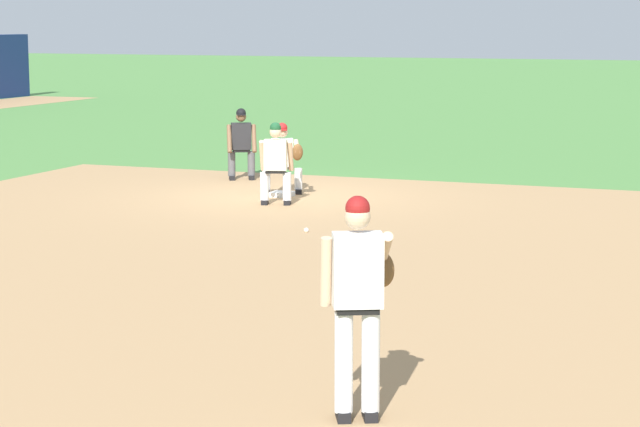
# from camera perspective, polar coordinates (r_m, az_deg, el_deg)

# --- Properties ---
(ground_plane) EXTENTS (160.00, 160.00, 0.00)m
(ground_plane) POSITION_cam_1_polar(r_m,az_deg,el_deg) (23.03, -1.75, 0.78)
(ground_plane) COLOR #518942
(infield_dirt_patch) EXTENTS (18.00, 18.00, 0.01)m
(infield_dirt_patch) POSITION_cam_1_polar(r_m,az_deg,el_deg) (16.62, -0.70, -2.38)
(infield_dirt_patch) COLOR tan
(infield_dirt_patch) RESTS_ON ground
(first_base_bag) EXTENTS (0.38, 0.38, 0.09)m
(first_base_bag) POSITION_cam_1_polar(r_m,az_deg,el_deg) (23.02, -1.76, 0.89)
(first_base_bag) COLOR white
(first_base_bag) RESTS_ON ground
(baseball) EXTENTS (0.07, 0.07, 0.07)m
(baseball) POSITION_cam_1_polar(r_m,az_deg,el_deg) (19.16, -0.63, -0.76)
(baseball) COLOR white
(baseball) RESTS_ON ground
(pitcher) EXTENTS (0.83, 0.59, 1.86)m
(pitcher) POSITION_cam_1_polar(r_m,az_deg,el_deg) (10.09, 1.79, -3.67)
(pitcher) COLOR black
(pitcher) RESTS_ON ground
(first_baseman) EXTENTS (0.84, 0.99, 1.34)m
(first_baseman) POSITION_cam_1_polar(r_m,az_deg,el_deg) (23.23, -1.68, 2.67)
(first_baseman) COLOR black
(first_baseman) RESTS_ON ground
(baserunner) EXTENTS (0.56, 0.66, 1.46)m
(baserunner) POSITION_cam_1_polar(r_m,az_deg,el_deg) (21.91, -2.04, 2.45)
(baserunner) COLOR black
(baserunner) RESTS_ON ground
(umpire) EXTENTS (0.61, 0.67, 1.46)m
(umpire) POSITION_cam_1_polar(r_m,az_deg,el_deg) (25.39, -3.62, 3.32)
(umpire) COLOR black
(umpire) RESTS_ON ground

